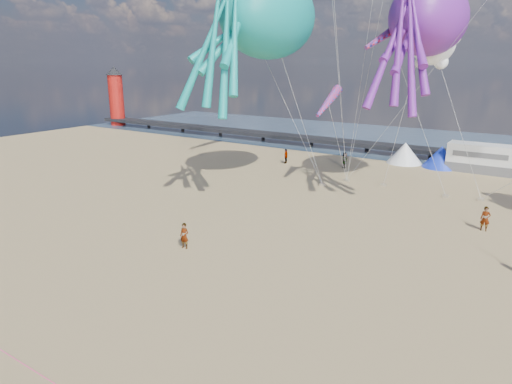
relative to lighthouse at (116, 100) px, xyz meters
name	(u,v)px	position (x,y,z in m)	size (l,w,h in m)	color
ground	(182,333)	(56.00, -44.00, -4.50)	(120.00, 120.00, 0.00)	tan
water	(449,145)	(56.00, 11.00, -4.48)	(120.00, 120.00, 0.00)	#31475E
pier	(241,132)	(28.00, 0.00, -3.50)	(60.00, 3.00, 0.50)	black
lighthouse	(116,100)	(0.00, 0.00, 0.00)	(2.60, 2.60, 9.00)	#A5140F
motorhome_0	(481,158)	(62.00, -4.00, -3.00)	(6.60, 2.50, 3.00)	silver
tent_white	(405,153)	(54.00, -4.00, -3.30)	(4.00, 4.00, 2.40)	white
tent_blue	(441,157)	(58.00, -4.00, -3.30)	(4.00, 4.00, 2.40)	#1933CC
standing_person	(184,236)	(49.74, -36.87, -3.67)	(0.60, 0.40, 1.66)	tan
beachgoer_3	(286,156)	(42.57, -11.64, -3.66)	(1.09, 0.63, 1.68)	#7F6659
beachgoer_4	(345,160)	(49.19, -10.10, -3.61)	(1.04, 0.43, 1.77)	#7F6659
beachgoer_5	(485,219)	(65.04, -23.02, -3.63)	(1.62, 0.52, 1.75)	#7F6659
sandbag_a	(322,185)	(50.48, -18.43, -4.39)	(0.50, 0.35, 0.22)	gray
sandbag_b	(383,185)	(55.33, -15.29, -4.39)	(0.50, 0.35, 0.22)	gray
sandbag_c	(481,200)	(63.78, -15.38, -4.39)	(0.50, 0.35, 0.22)	gray
sandbag_d	(446,196)	(61.06, -15.97, -4.39)	(0.50, 0.35, 0.22)	gray
sandbag_e	(347,180)	(51.72, -15.54, -4.39)	(0.50, 0.35, 0.22)	gray
kite_octopus_teal	(269,16)	(46.27, -21.54, 10.55)	(5.16, 12.03, 13.75)	#108F8A
kite_octopus_purple	(429,18)	(58.16, -15.98, 10.25)	(4.76, 11.11, 12.70)	#6E2093
kite_panda	(433,43)	(58.13, -13.47, 8.42)	(4.59, 4.32, 6.48)	white
windsock_left	(241,7)	(39.29, -15.67, 12.21)	(1.10, 6.86, 6.86)	red
windsock_mid	(389,33)	(55.33, -17.08, 9.15)	(1.00, 5.89, 5.89)	red
windsock_right	(328,102)	(51.00, -19.08, 3.41)	(0.90, 4.37, 4.37)	red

